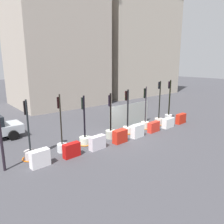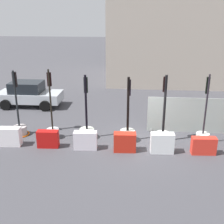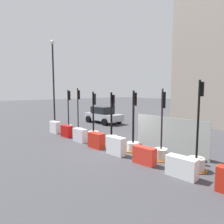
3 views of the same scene
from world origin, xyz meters
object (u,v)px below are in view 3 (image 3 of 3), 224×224
(traffic_light_6, at_px, (196,158))
(construction_barrier_5, at_px, (144,156))
(construction_barrier_1, at_px, (67,131))
(construction_barrier_4, at_px, (116,146))
(traffic_light_4, at_px, (133,140))
(construction_barrier_0, at_px, (55,127))
(construction_barrier_3, at_px, (96,140))
(construction_barrier_6, at_px, (182,167))
(traffic_light_3, at_px, (111,135))
(street_lamp_post, at_px, (53,75))
(traffic_light_0, at_px, (69,125))
(traffic_light_2, at_px, (94,131))
(car_silver_hatchback, at_px, (103,115))
(construction_barrier_2, at_px, (80,135))
(traffic_light_5, at_px, (161,149))
(traffic_light_1, at_px, (78,126))

(traffic_light_6, bearing_deg, construction_barrier_5, -151.27)
(construction_barrier_1, relative_size, construction_barrier_4, 0.95)
(traffic_light_4, relative_size, construction_barrier_0, 3.27)
(construction_barrier_3, bearing_deg, construction_barrier_6, 0.55)
(traffic_light_3, height_order, construction_barrier_5, traffic_light_3)
(traffic_light_3, height_order, construction_barrier_1, traffic_light_3)
(traffic_light_4, relative_size, traffic_light_6, 0.89)
(street_lamp_post, bearing_deg, traffic_light_4, 2.47)
(construction_barrier_0, height_order, construction_barrier_6, construction_barrier_0)
(traffic_light_0, distance_m, traffic_light_2, 3.46)
(traffic_light_4, xyz_separation_m, car_silver_hatchback, (-8.36, 4.71, 0.25))
(construction_barrier_6, bearing_deg, traffic_light_0, 173.33)
(construction_barrier_1, bearing_deg, construction_barrier_0, 179.46)
(traffic_light_0, height_order, car_silver_hatchback, traffic_light_0)
(construction_barrier_2, bearing_deg, construction_barrier_5, -0.01)
(traffic_light_0, bearing_deg, construction_barrier_5, -8.00)
(traffic_light_4, distance_m, traffic_light_5, 1.85)
(construction_barrier_1, distance_m, construction_barrier_3, 3.53)
(car_silver_hatchback, bearing_deg, construction_barrier_6, -26.18)
(traffic_light_6, xyz_separation_m, construction_barrier_2, (-7.10, -1.03, -0.12))
(construction_barrier_4, bearing_deg, traffic_light_3, 145.43)
(traffic_light_5, relative_size, car_silver_hatchback, 0.80)
(traffic_light_2, relative_size, construction_barrier_3, 3.14)
(construction_barrier_2, distance_m, street_lamp_post, 6.54)
(traffic_light_3, bearing_deg, construction_barrier_6, -11.32)
(traffic_light_5, xyz_separation_m, street_lamp_post, (-10.45, -0.29, 4.01))
(traffic_light_3, xyz_separation_m, street_lamp_post, (-6.92, -0.29, 3.94))
(traffic_light_3, height_order, construction_barrier_6, traffic_light_3)
(construction_barrier_1, height_order, street_lamp_post, street_lamp_post)
(construction_barrier_4, xyz_separation_m, car_silver_hatchback, (-8.25, 5.87, 0.36))
(traffic_light_4, xyz_separation_m, construction_barrier_5, (1.68, -1.11, -0.18))
(construction_barrier_3, bearing_deg, construction_barrier_2, 178.33)
(traffic_light_4, bearing_deg, street_lamp_post, -177.53)
(construction_barrier_4, bearing_deg, construction_barrier_0, 179.31)
(traffic_light_2, relative_size, traffic_light_3, 1.01)
(traffic_light_0, height_order, construction_barrier_0, traffic_light_0)
(traffic_light_6, height_order, construction_barrier_4, traffic_light_6)
(traffic_light_2, xyz_separation_m, traffic_light_4, (3.69, -0.07, 0.07))
(construction_barrier_3, bearing_deg, construction_barrier_1, 178.84)
(traffic_light_5, bearing_deg, traffic_light_2, 178.45)
(traffic_light_0, xyz_separation_m, traffic_light_3, (5.47, -0.21, 0.06))
(traffic_light_1, distance_m, traffic_light_3, 3.69)
(construction_barrier_1, distance_m, street_lamp_post, 5.32)
(traffic_light_3, relative_size, traffic_light_4, 0.97)
(construction_barrier_6, bearing_deg, construction_barrier_3, -179.45)
(traffic_light_2, bearing_deg, traffic_light_0, 178.96)
(traffic_light_5, relative_size, traffic_light_6, 0.91)
(traffic_light_1, distance_m, construction_barrier_0, 2.00)
(traffic_light_0, bearing_deg, construction_barrier_1, -33.38)
(construction_barrier_6, xyz_separation_m, car_silver_hatchback, (-11.84, 5.82, 0.43))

